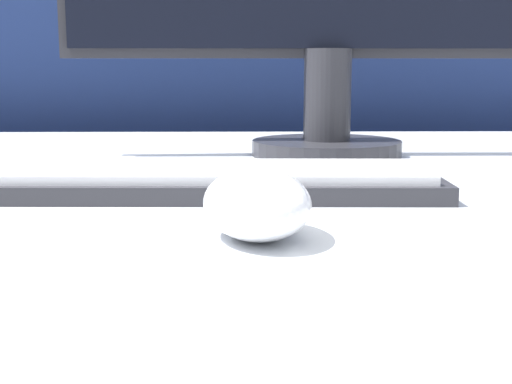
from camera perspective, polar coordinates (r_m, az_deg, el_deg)
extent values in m
cube|color=navy|center=(1.44, -3.44, -3.07)|extent=(5.00, 0.03, 1.11)
ellipsoid|color=white|center=(0.47, 0.07, -0.93)|extent=(0.08, 0.11, 0.05)
cube|color=#28282D|center=(0.65, -5.19, 0.62)|extent=(0.45, 0.14, 0.02)
cube|color=silver|center=(0.65, -5.20, 1.67)|extent=(0.42, 0.13, 0.01)
cylinder|color=#28282D|center=(0.93, 5.66, 3.53)|extent=(0.19, 0.19, 0.02)
cylinder|color=#28282D|center=(0.92, 5.73, 7.74)|extent=(0.06, 0.06, 0.12)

